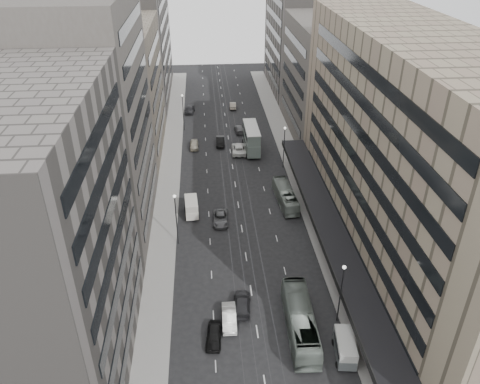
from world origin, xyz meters
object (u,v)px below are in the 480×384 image
object	(u,v)px
sedan_1	(229,318)
sedan_2	(221,218)
sedan_0	(214,336)
vw_microbus	(345,347)
panel_van	(191,207)
bus_far	(285,196)
double_decker	(251,138)
bus_near	(300,321)

from	to	relation	value
sedan_1	sedan_2	bearing A→B (deg)	91.08
sedan_0	sedan_2	bearing A→B (deg)	91.61
vw_microbus	panel_van	world-z (taller)	panel_van
vw_microbus	panel_van	bearing A→B (deg)	126.34
vw_microbus	bus_far	bearing A→B (deg)	98.97
bus_far	vw_microbus	distance (m)	32.15
double_decker	panel_van	xyz separation A→B (m)	(-12.09, -23.32, -1.30)
bus_far	panel_van	distance (m)	15.82
sedan_2	bus_far	bearing A→B (deg)	24.99
vw_microbus	sedan_2	xyz separation A→B (m)	(-12.28, 27.29, -0.69)
double_decker	sedan_2	bearing A→B (deg)	-106.82
panel_van	sedan_0	world-z (taller)	panel_van
bus_far	sedan_2	xyz separation A→B (m)	(-11.11, -4.84, -0.72)
bus_near	sedan_2	xyz separation A→B (m)	(-8.09, 23.40, -1.01)
vw_microbus	sedan_1	world-z (taller)	vw_microbus
bus_far	sedan_1	world-z (taller)	bus_far
bus_near	sedan_2	world-z (taller)	bus_near
vw_microbus	panel_van	distance (m)	34.20
sedan_0	vw_microbus	bearing A→B (deg)	-7.40
double_decker	panel_van	size ratio (longest dim) A/B	2.12
bus_near	bus_far	world-z (taller)	bus_near
double_decker	sedan_2	world-z (taller)	double_decker
bus_near	double_decker	xyz separation A→B (m)	(-0.55, 49.21, 1.12)
bus_near	panel_van	world-z (taller)	bus_near
vw_microbus	panel_van	xyz separation A→B (m)	(-16.82, 29.78, 0.15)
sedan_0	panel_van	bearing A→B (deg)	101.86
vw_microbus	sedan_1	xyz separation A→B (m)	(-12.24, 5.97, -0.61)
sedan_0	double_decker	bearing A→B (deg)	85.34
sedan_1	sedan_2	size ratio (longest dim) A/B	0.93
vw_microbus	sedan_0	world-z (taller)	vw_microbus
vw_microbus	sedan_1	bearing A→B (deg)	160.90
double_decker	sedan_0	xyz separation A→B (m)	(-9.40, -49.72, -2.10)
double_decker	bus_near	bearing A→B (deg)	-89.89
bus_near	bus_far	xyz separation A→B (m)	(3.02, 28.24, -0.29)
bus_near	sedan_2	distance (m)	24.78
sedan_0	sedan_1	xyz separation A→B (m)	(1.89, 2.59, 0.04)
panel_van	sedan_2	distance (m)	5.25
bus_near	vw_microbus	bearing A→B (deg)	139.29
panel_van	sedan_1	distance (m)	24.26
vw_microbus	sedan_2	world-z (taller)	vw_microbus
bus_near	panel_van	bearing A→B (deg)	-61.81
sedan_0	sedan_2	distance (m)	23.98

